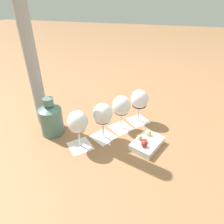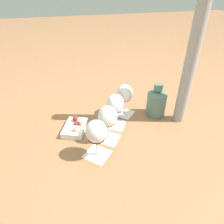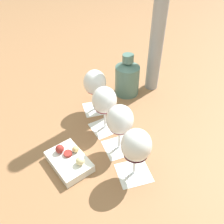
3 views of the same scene
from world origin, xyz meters
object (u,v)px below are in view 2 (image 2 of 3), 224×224
Objects in this scene: ceramic_vase at (156,102)px; snack_dish at (75,127)px; wine_glass_0 at (125,95)px; wine_glass_1 at (115,105)px; wine_glass_3 at (96,133)px; umbrella_pole at (194,45)px; wine_glass_2 at (108,118)px.

snack_dish is (0.46, 0.02, -0.06)m from ceramic_vase.
wine_glass_0 and wine_glass_1 have the same top height.
wine_glass_0 is at bearing -128.05° from wine_glass_3.
wine_glass_1 is at bearing -6.84° from umbrella_pole.
snack_dish is at bearing 15.54° from wine_glass_0.
wine_glass_0 is at bearing -26.27° from umbrella_pole.
ceramic_vase is 0.35m from umbrella_pole.
wine_glass_1 is 0.94× the size of ceramic_vase.
wine_glass_3 is (0.22, 0.28, 0.00)m from wine_glass_0.
wine_glass_1 is at bearing -123.68° from wine_glass_2.
ceramic_vase is (-0.17, 0.06, -0.04)m from wine_glass_0.
wine_glass_0 reaches higher than snack_dish.
umbrella_pole is at bearing -163.48° from wine_glass_3.
ceramic_vase is (-0.39, -0.22, -0.04)m from wine_glass_3.
ceramic_vase reaches higher than snack_dish.
wine_glass_1 is 1.01× the size of snack_dish.
wine_glass_3 is 0.22× the size of umbrella_pole.
wine_glass_3 is 0.24m from snack_dish.
ceramic_vase is at bearing -172.52° from wine_glass_1.
snack_dish is (0.15, -0.11, -0.11)m from wine_glass_2.
ceramic_vase reaches higher than wine_glass_0.
wine_glass_1 is 0.26m from ceramic_vase.
umbrella_pole is at bearing 143.96° from ceramic_vase.
wine_glass_0 is 1.00× the size of wine_glass_2.
wine_glass_1 is 0.46m from umbrella_pole.
wine_glass_3 is 0.94× the size of ceramic_vase.
wine_glass_2 and wine_glass_3 have the same top height.
ceramic_vase is at bearing -157.66° from wine_glass_2.
wine_glass_0 is at bearing -127.68° from wine_glass_2.
wine_glass_0 and wine_glass_2 have the same top height.
ceramic_vase is 0.47m from snack_dish.
wine_glass_2 is at bearing 7.36° from umbrella_pole.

